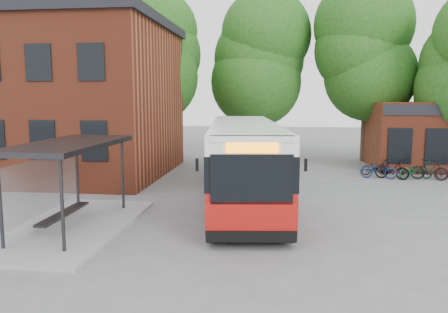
# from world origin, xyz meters

# --- Properties ---
(ground) EXTENTS (100.00, 100.00, 0.00)m
(ground) POSITION_xyz_m (0.00, 0.00, 0.00)
(ground) COLOR #5F5F62
(station_building) EXTENTS (18.40, 10.40, 8.50)m
(station_building) POSITION_xyz_m (-13.00, 9.00, 4.25)
(station_building) COLOR brown
(station_building) RESTS_ON ground
(bus_shelter) EXTENTS (3.60, 7.00, 2.90)m
(bus_shelter) POSITION_xyz_m (-4.50, -1.00, 1.45)
(bus_shelter) COLOR #29292C
(bus_shelter) RESTS_ON ground
(bike_rail) EXTENTS (5.20, 0.10, 0.38)m
(bike_rail) POSITION_xyz_m (9.28, 10.00, 0.19)
(bike_rail) COLOR #29292C
(bike_rail) RESTS_ON ground
(tree_0) EXTENTS (7.92, 7.92, 11.00)m
(tree_0) POSITION_xyz_m (-6.00, 16.00, 5.50)
(tree_0) COLOR #1D4E14
(tree_0) RESTS_ON ground
(tree_1) EXTENTS (7.92, 7.92, 10.40)m
(tree_1) POSITION_xyz_m (1.00, 17.00, 5.20)
(tree_1) COLOR #1D4E14
(tree_1) RESTS_ON ground
(tree_2) EXTENTS (7.92, 7.92, 11.00)m
(tree_2) POSITION_xyz_m (8.00, 16.00, 5.50)
(tree_2) COLOR #1D4E14
(tree_2) RESTS_ON ground
(city_bus) EXTENTS (4.11, 13.00, 3.25)m
(city_bus) POSITION_xyz_m (0.78, 3.92, 1.62)
(city_bus) COLOR #AB130F
(city_bus) RESTS_ON ground
(bicycle_0) EXTENTS (1.95, 1.04, 0.97)m
(bicycle_0) POSITION_xyz_m (7.56, 9.43, 0.49)
(bicycle_0) COLOR navy
(bicycle_0) RESTS_ON ground
(bicycle_1) EXTENTS (1.78, 1.12, 1.04)m
(bicycle_1) POSITION_xyz_m (8.23, 9.37, 0.52)
(bicycle_1) COLOR black
(bicycle_1) RESTS_ON ground
(bicycle_2) EXTENTS (1.72, 0.86, 0.87)m
(bicycle_2) POSITION_xyz_m (7.65, 10.53, 0.43)
(bicycle_2) COLOR black
(bicycle_2) RESTS_ON ground
(bicycle_4) EXTENTS (2.03, 1.20, 1.01)m
(bicycle_4) POSITION_xyz_m (9.47, 9.43, 0.50)
(bicycle_4) COLOR #0C4524
(bicycle_4) RESTS_ON ground
(bicycle_5) EXTENTS (1.91, 1.09, 1.11)m
(bicycle_5) POSITION_xyz_m (10.10, 9.31, 0.55)
(bicycle_5) COLOR black
(bicycle_5) RESTS_ON ground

